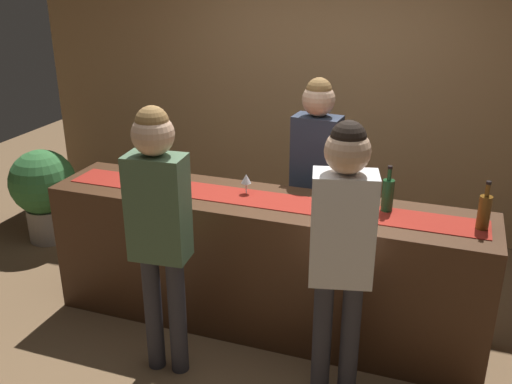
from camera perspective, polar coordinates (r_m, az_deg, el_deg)
The scene contains 12 objects.
ground_plane at distance 4.26m, azimuth 0.68°, elevation -12.83°, with size 10.00×10.00×0.00m, color brown.
back_wall at distance 5.42m, azimuth 7.39°, elevation 11.37°, with size 6.00×0.12×2.90m, color tan.
bar_counter at distance 4.00m, azimuth 0.71°, elevation -7.17°, with size 2.98×0.60×0.96m, color #472B19.
counter_runner_cloth at distance 3.79m, azimuth 0.74°, elevation -0.76°, with size 2.83×0.28×0.01m, color maroon.
wine_bottle_amber at distance 3.59m, azimuth 21.75°, elevation -1.83°, with size 0.07×0.07×0.30m.
wine_bottle_green at distance 3.67m, azimuth 12.97°, elevation -0.25°, with size 0.07×0.07×0.30m.
wine_glass_near_customer at distance 3.67m, azimuth 9.12°, elevation -0.12°, with size 0.07×0.07×0.14m.
wine_glass_mid_counter at distance 3.85m, azimuth -0.99°, elevation 1.27°, with size 0.07×0.07×0.14m.
bartender at distance 4.23m, azimuth 5.98°, elevation 2.66°, with size 0.36×0.24×1.68m.
customer_sipping at distance 3.11m, azimuth 8.56°, elevation -4.58°, with size 0.38×0.27×1.70m.
customer_browsing at distance 3.35m, azimuth -9.67°, elevation -2.43°, with size 0.36×0.24×1.71m.
potted_plant_tall at distance 5.57m, azimuth -20.38°, elevation 0.27°, with size 0.59×0.59×0.87m.
Camera 1 is at (1.12, -3.31, 2.43)m, focal length 40.21 mm.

